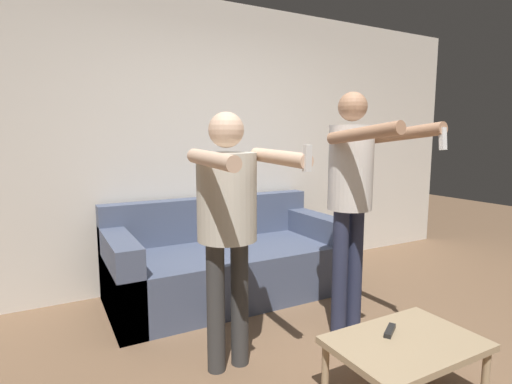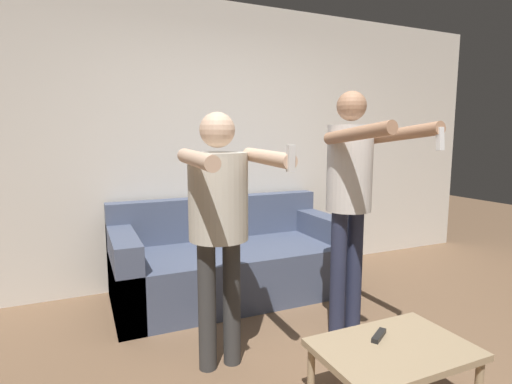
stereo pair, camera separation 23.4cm
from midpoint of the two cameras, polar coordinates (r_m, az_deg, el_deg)
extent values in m
cube|color=silver|center=(3.99, -7.96, 6.81)|extent=(6.40, 0.06, 2.70)
cube|color=#4C5670|center=(3.65, -5.77, -11.29)|extent=(2.06, 0.95, 0.44)
cube|color=#4C5670|center=(3.90, -8.11, -3.67)|extent=(2.06, 0.16, 0.40)
cube|color=#4C5670|center=(3.39, -20.77, -11.34)|extent=(0.20, 0.95, 0.66)
cube|color=#4C5670|center=(4.05, 6.56, -7.74)|extent=(0.20, 0.95, 0.66)
cylinder|color=#383838|center=(2.51, -8.54, -15.99)|extent=(0.11, 0.11, 0.81)
cylinder|color=#383838|center=(2.57, -5.07, -15.41)|extent=(0.11, 0.11, 0.81)
cylinder|color=beige|center=(2.35, -7.04, -0.70)|extent=(0.35, 0.35, 0.52)
sphere|color=beige|center=(2.33, -7.21, 8.80)|extent=(0.21, 0.21, 0.21)
cylinder|color=beige|center=(2.02, -9.66, 4.61)|extent=(0.08, 0.52, 0.10)
cylinder|color=beige|center=(2.18, 0.24, 4.95)|extent=(0.08, 0.52, 0.10)
cube|color=white|center=(1.95, 3.94, 4.83)|extent=(0.04, 0.03, 0.13)
cylinder|color=#282D47|center=(2.93, 9.61, -11.40)|extent=(0.11, 0.11, 0.91)
cylinder|color=#282D47|center=(3.01, 11.73, -10.90)|extent=(0.11, 0.11, 0.91)
cylinder|color=silver|center=(2.82, 11.07, 3.41)|extent=(0.31, 0.31, 0.58)
sphere|color=#A87A5B|center=(2.82, 11.30, 11.89)|extent=(0.20, 0.20, 0.20)
cylinder|color=#A87A5B|center=(2.48, 12.38, 8.16)|extent=(0.08, 0.59, 0.14)
cylinder|color=#A87A5B|center=(2.72, 18.00, 7.92)|extent=(0.08, 0.59, 0.14)
cube|color=white|center=(2.53, 22.76, 7.03)|extent=(0.04, 0.04, 0.13)
cube|color=tan|center=(2.33, 17.81, -19.98)|extent=(0.78, 0.52, 0.04)
cylinder|color=tan|center=(2.54, 27.51, -22.67)|extent=(0.04, 0.04, 0.33)
cylinder|color=tan|center=(2.36, 6.81, -24.32)|extent=(0.04, 0.04, 0.33)
cylinder|color=tan|center=(2.77, 19.46, -19.49)|extent=(0.04, 0.04, 0.33)
cube|color=black|center=(2.37, 15.78, -18.57)|extent=(0.15, 0.11, 0.02)
camera|label=1|loc=(0.12, -92.23, -0.31)|focal=28.00mm
camera|label=2|loc=(0.12, 87.77, 0.31)|focal=28.00mm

